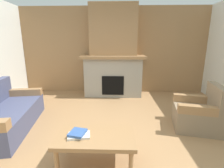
% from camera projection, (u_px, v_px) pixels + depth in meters
% --- Properties ---
extents(ground, '(9.00, 9.00, 0.00)m').
position_uv_depth(ground, '(109.00, 141.00, 2.68)').
color(ground, '#9E754C').
extents(wall_back_wood_panel, '(6.00, 0.12, 2.70)m').
position_uv_depth(wall_back_wood_panel, '(113.00, 51.00, 5.27)').
color(wall_back_wood_panel, '#997047').
rests_on(wall_back_wood_panel, ground).
extents(fireplace, '(1.90, 0.82, 2.70)m').
position_uv_depth(fireplace, '(113.00, 58.00, 4.95)').
color(fireplace, gray).
rests_on(fireplace, ground).
extents(couch, '(1.14, 1.92, 0.85)m').
position_uv_depth(couch, '(4.00, 115.00, 3.02)').
color(couch, '#474C6B').
rests_on(couch, ground).
extents(armchair, '(0.90, 0.90, 0.85)m').
position_uv_depth(armchair, '(199.00, 113.00, 3.07)').
color(armchair, '#847056').
rests_on(armchair, ground).
extents(coffee_table, '(1.00, 0.60, 0.43)m').
position_uv_depth(coffee_table, '(96.00, 138.00, 2.10)').
color(coffee_table, '#997047').
rests_on(coffee_table, ground).
extents(book_stack_near_edge, '(0.30, 0.25, 0.06)m').
position_uv_depth(book_stack_near_edge, '(78.00, 134.00, 2.05)').
color(book_stack_near_edge, beige).
rests_on(book_stack_near_edge, coffee_table).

